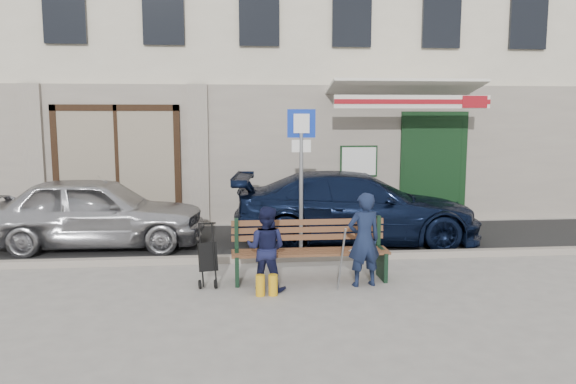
{
  "coord_description": "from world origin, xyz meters",
  "views": [
    {
      "loc": [
        -0.63,
        -7.96,
        2.53
      ],
      "look_at": [
        0.32,
        1.6,
        1.2
      ],
      "focal_mm": 35.0,
      "sensor_mm": 36.0,
      "label": 1
    }
  ],
  "objects": [
    {
      "name": "ground",
      "position": [
        0.0,
        0.0,
        0.0
      ],
      "size": [
        80.0,
        80.0,
        0.0
      ],
      "primitive_type": "plane",
      "color": "#9E9991",
      "rests_on": "ground"
    },
    {
      "name": "asphalt_lane",
      "position": [
        0.0,
        3.1,
        0.01
      ],
      "size": [
        60.0,
        3.2,
        0.01
      ],
      "primitive_type": "cube",
      "color": "#282828",
      "rests_on": "ground"
    },
    {
      "name": "curb",
      "position": [
        0.0,
        1.5,
        0.06
      ],
      "size": [
        60.0,
        0.18,
        0.12
      ],
      "primitive_type": "cube",
      "color": "#9E9384",
      "rests_on": "ground"
    },
    {
      "name": "building",
      "position": [
        0.01,
        8.45,
        4.97
      ],
      "size": [
        20.0,
        8.27,
        10.0
      ],
      "color": "beige",
      "rests_on": "ground"
    },
    {
      "name": "car_silver",
      "position": [
        -3.23,
        2.86,
        0.69
      ],
      "size": [
        4.12,
        1.75,
        1.39
      ],
      "primitive_type": "imported",
      "rotation": [
        0.0,
        0.0,
        1.54
      ],
      "color": "#AFAEB3",
      "rests_on": "ground"
    },
    {
      "name": "car_navy",
      "position": [
        1.8,
        2.84,
        0.7
      ],
      "size": [
        5.02,
        2.49,
        1.4
      ],
      "primitive_type": "imported",
      "rotation": [
        0.0,
        0.0,
        1.46
      ],
      "color": "black",
      "rests_on": "ground"
    },
    {
      "name": "parking_sign",
      "position": [
        0.56,
        1.68,
        1.75
      ],
      "size": [
        0.49,
        0.09,
        2.62
      ],
      "rotation": [
        0.0,
        0.0,
        -0.1
      ],
      "color": "gray",
      "rests_on": "ground"
    },
    {
      "name": "bench",
      "position": [
        0.49,
        0.33,
        0.46
      ],
      "size": [
        2.4,
        1.17,
        0.98
      ],
      "color": "brown",
      "rests_on": "ground"
    },
    {
      "name": "man",
      "position": [
        1.28,
        -0.02,
        0.7
      ],
      "size": [
        0.57,
        0.43,
        1.4
      ],
      "primitive_type": "imported",
      "rotation": [
        0.0,
        0.0,
        3.33
      ],
      "color": "#141D38",
      "rests_on": "ground"
    },
    {
      "name": "woman",
      "position": [
        -0.17,
        -0.07,
        0.61
      ],
      "size": [
        0.73,
        0.65,
        1.23
      ],
      "primitive_type": "imported",
      "rotation": [
        0.0,
        0.0,
        2.77
      ],
      "color": "#141737",
      "rests_on": "ground"
    },
    {
      "name": "stroller",
      "position": [
        -1.02,
        0.24,
        0.41
      ],
      "size": [
        0.31,
        0.41,
        0.92
      ],
      "rotation": [
        0.0,
        0.0,
        0.23
      ],
      "color": "black",
      "rests_on": "ground"
    }
  ]
}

